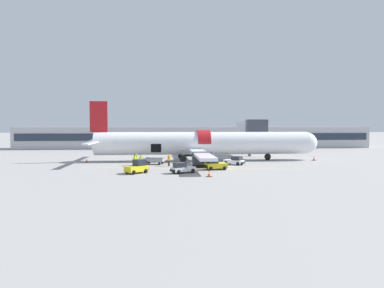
{
  "coord_description": "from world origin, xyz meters",
  "views": [
    {
      "loc": [
        -9.21,
        -51.1,
        6.11
      ],
      "look_at": [
        -4.38,
        4.93,
        3.07
      ],
      "focal_mm": 32.0,
      "sensor_mm": 36.0,
      "label": 1
    }
  ],
  "objects_px": {
    "baggage_tug_spare": "(235,161)",
    "ground_crew_loader_a": "(141,160)",
    "baggage_tug_rear": "(182,168)",
    "suitcase_on_tarmac_upright": "(146,164)",
    "ground_crew_supervisor": "(136,159)",
    "ground_crew_driver": "(135,160)",
    "ground_crew_loader_b": "(169,160)",
    "airplane": "(201,144)",
    "baggage_cart_loading": "(154,161)",
    "baggage_tug_mid": "(215,164)",
    "baggage_tug_lead": "(137,167)"
  },
  "relations": [
    {
      "from": "baggage_cart_loading",
      "to": "baggage_tug_spare",
      "type": "bearing_deg",
      "value": -7.35
    },
    {
      "from": "baggage_tug_spare",
      "to": "ground_crew_loader_a",
      "type": "height_order",
      "value": "ground_crew_loader_a"
    },
    {
      "from": "ground_crew_loader_b",
      "to": "ground_crew_driver",
      "type": "xyz_separation_m",
      "value": [
        -5.14,
        0.44,
        0.0
      ]
    },
    {
      "from": "ground_crew_loader_b",
      "to": "ground_crew_supervisor",
      "type": "height_order",
      "value": "ground_crew_supervisor"
    },
    {
      "from": "baggage_tug_mid",
      "to": "ground_crew_supervisor",
      "type": "bearing_deg",
      "value": 151.66
    },
    {
      "from": "baggage_tug_mid",
      "to": "suitcase_on_tarmac_upright",
      "type": "bearing_deg",
      "value": 153.75
    },
    {
      "from": "suitcase_on_tarmac_upright",
      "to": "baggage_cart_loading",
      "type": "bearing_deg",
      "value": 64.88
    },
    {
      "from": "baggage_tug_rear",
      "to": "suitcase_on_tarmac_upright",
      "type": "relative_size",
      "value": 3.98
    },
    {
      "from": "ground_crew_driver",
      "to": "ground_crew_supervisor",
      "type": "xyz_separation_m",
      "value": [
        0.18,
        0.93,
        0.01
      ]
    },
    {
      "from": "airplane",
      "to": "baggage_tug_rear",
      "type": "height_order",
      "value": "airplane"
    },
    {
      "from": "baggage_tug_lead",
      "to": "baggage_cart_loading",
      "type": "height_order",
      "value": "baggage_tug_lead"
    },
    {
      "from": "airplane",
      "to": "baggage_cart_loading",
      "type": "relative_size",
      "value": 9.98
    },
    {
      "from": "baggage_cart_loading",
      "to": "ground_crew_driver",
      "type": "height_order",
      "value": "ground_crew_driver"
    },
    {
      "from": "baggage_tug_lead",
      "to": "suitcase_on_tarmac_upright",
      "type": "xyz_separation_m",
      "value": [
        0.8,
        7.48,
        -0.36
      ]
    },
    {
      "from": "airplane",
      "to": "baggage_tug_lead",
      "type": "xyz_separation_m",
      "value": [
        -9.87,
        -14.97,
        -2.21
      ]
    },
    {
      "from": "baggage_tug_lead",
      "to": "baggage_tug_spare",
      "type": "xyz_separation_m",
      "value": [
        14.46,
        8.36,
        -0.16
      ]
    },
    {
      "from": "ground_crew_driver",
      "to": "baggage_tug_mid",
      "type": "bearing_deg",
      "value": -24.21
    },
    {
      "from": "baggage_cart_loading",
      "to": "ground_crew_loader_a",
      "type": "height_order",
      "value": "ground_crew_loader_a"
    },
    {
      "from": "ground_crew_loader_b",
      "to": "baggage_tug_spare",
      "type": "bearing_deg",
      "value": 5.31
    },
    {
      "from": "baggage_tug_spare",
      "to": "baggage_cart_loading",
      "type": "xyz_separation_m",
      "value": [
        -12.49,
        1.61,
        -0.06
      ]
    },
    {
      "from": "baggage_tug_mid",
      "to": "ground_crew_loader_b",
      "type": "relative_size",
      "value": 1.78
    },
    {
      "from": "baggage_tug_lead",
      "to": "baggage_cart_loading",
      "type": "distance_m",
      "value": 10.17
    },
    {
      "from": "baggage_tug_spare",
      "to": "ground_crew_loader_a",
      "type": "xyz_separation_m",
      "value": [
        -14.49,
        -0.31,
        0.26
      ]
    },
    {
      "from": "ground_crew_supervisor",
      "to": "ground_crew_loader_a",
      "type": "bearing_deg",
      "value": -44.44
    },
    {
      "from": "airplane",
      "to": "baggage_tug_mid",
      "type": "bearing_deg",
      "value": -87.03
    },
    {
      "from": "ground_crew_loader_b",
      "to": "suitcase_on_tarmac_upright",
      "type": "distance_m",
      "value": 3.44
    },
    {
      "from": "ground_crew_supervisor",
      "to": "suitcase_on_tarmac_upright",
      "type": "distance_m",
      "value": 2.11
    },
    {
      "from": "baggage_tug_lead",
      "to": "ground_crew_supervisor",
      "type": "relative_size",
      "value": 1.74
    },
    {
      "from": "baggage_tug_mid",
      "to": "suitcase_on_tarmac_upright",
      "type": "xyz_separation_m",
      "value": [
        -9.7,
        4.78,
        -0.33
      ]
    },
    {
      "from": "baggage_tug_mid",
      "to": "baggage_tug_lead",
      "type": "bearing_deg",
      "value": -165.6
    },
    {
      "from": "baggage_tug_rear",
      "to": "suitcase_on_tarmac_upright",
      "type": "bearing_deg",
      "value": 122.46
    },
    {
      "from": "baggage_tug_mid",
      "to": "suitcase_on_tarmac_upright",
      "type": "relative_size",
      "value": 3.64
    },
    {
      "from": "airplane",
      "to": "baggage_tug_rear",
      "type": "distance_m",
      "value": 16.0
    },
    {
      "from": "ground_crew_loader_b",
      "to": "ground_crew_supervisor",
      "type": "distance_m",
      "value": 5.15
    },
    {
      "from": "airplane",
      "to": "baggage_tug_spare",
      "type": "height_order",
      "value": "airplane"
    },
    {
      "from": "baggage_tug_spare",
      "to": "ground_crew_loader_a",
      "type": "relative_size",
      "value": 2.0
    },
    {
      "from": "baggage_tug_spare",
      "to": "suitcase_on_tarmac_upright",
      "type": "bearing_deg",
      "value": -176.32
    },
    {
      "from": "baggage_tug_mid",
      "to": "airplane",
      "type": "bearing_deg",
      "value": 92.97
    },
    {
      "from": "baggage_tug_spare",
      "to": "baggage_tug_lead",
      "type": "bearing_deg",
      "value": -149.97
    },
    {
      "from": "baggage_tug_spare",
      "to": "ground_crew_supervisor",
      "type": "relative_size",
      "value": 1.82
    },
    {
      "from": "baggage_cart_loading",
      "to": "baggage_tug_lead",
      "type": "bearing_deg",
      "value": -101.19
    },
    {
      "from": "baggage_tug_mid",
      "to": "ground_crew_supervisor",
      "type": "distance_m",
      "value": 12.8
    },
    {
      "from": "ground_crew_loader_a",
      "to": "ground_crew_loader_b",
      "type": "bearing_deg",
      "value": -8.65
    },
    {
      "from": "airplane",
      "to": "baggage_tug_rear",
      "type": "bearing_deg",
      "value": -105.02
    },
    {
      "from": "ground_crew_loader_b",
      "to": "baggage_tug_mid",
      "type": "bearing_deg",
      "value": -36.75
    },
    {
      "from": "baggage_tug_spare",
      "to": "ground_crew_loader_a",
      "type": "bearing_deg",
      "value": -178.77
    },
    {
      "from": "airplane",
      "to": "baggage_cart_loading",
      "type": "xyz_separation_m",
      "value": [
        -7.9,
        -5.0,
        -2.43
      ]
    },
    {
      "from": "ground_crew_driver",
      "to": "suitcase_on_tarmac_upright",
      "type": "height_order",
      "value": "ground_crew_driver"
    },
    {
      "from": "baggage_cart_loading",
      "to": "baggage_tug_mid",
      "type": "bearing_deg",
      "value": -40.45
    },
    {
      "from": "baggage_cart_loading",
      "to": "suitcase_on_tarmac_upright",
      "type": "xyz_separation_m",
      "value": [
        -1.17,
        -2.49,
        -0.14
      ]
    }
  ]
}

